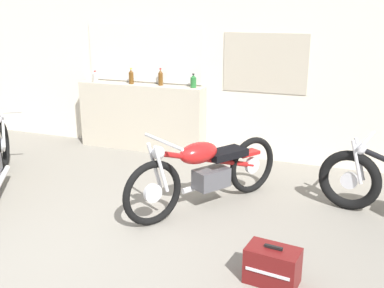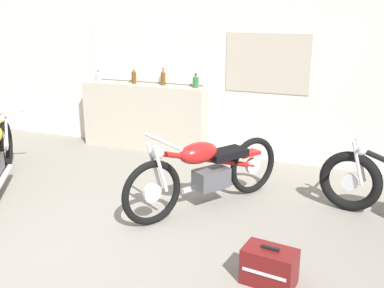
% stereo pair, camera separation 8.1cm
% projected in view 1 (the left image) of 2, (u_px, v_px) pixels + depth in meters
% --- Properties ---
extents(ground_plane, '(24.00, 24.00, 0.00)m').
position_uv_depth(ground_plane, '(58.00, 262.00, 3.81)').
color(ground_plane, gray).
extents(wall_back, '(10.00, 0.07, 2.80)m').
position_uv_depth(wall_back, '(192.00, 56.00, 6.33)').
color(wall_back, beige).
rests_on(wall_back, ground_plane).
extents(sill_counter, '(1.94, 0.28, 0.99)m').
position_uv_depth(sill_counter, '(141.00, 117.00, 6.68)').
color(sill_counter, '#B7AD99').
rests_on(sill_counter, ground_plane).
extents(bottle_leftmost, '(0.08, 0.08, 0.17)m').
position_uv_depth(bottle_leftmost, '(95.00, 77.00, 6.73)').
color(bottle_leftmost, '#B7B2A8').
rests_on(bottle_leftmost, sill_counter).
extents(bottle_left_center, '(0.07, 0.07, 0.23)m').
position_uv_depth(bottle_left_center, '(131.00, 77.00, 6.55)').
color(bottle_left_center, '#5B3814').
rests_on(bottle_left_center, sill_counter).
extents(bottle_center, '(0.07, 0.07, 0.25)m').
position_uv_depth(bottle_center, '(161.00, 78.00, 6.43)').
color(bottle_center, '#5B3814').
rests_on(bottle_center, sill_counter).
extents(bottle_right_center, '(0.08, 0.08, 0.20)m').
position_uv_depth(bottle_right_center, '(193.00, 81.00, 6.25)').
color(bottle_right_center, '#23662D').
rests_on(bottle_right_center, sill_counter).
extents(motorcycle_red, '(1.14, 1.73, 0.85)m').
position_uv_depth(motorcycle_red, '(206.00, 170.00, 4.74)').
color(motorcycle_red, black).
rests_on(motorcycle_red, ground_plane).
extents(hard_case_darkred, '(0.44, 0.30, 0.32)m').
position_uv_depth(hard_case_darkred, '(272.00, 266.00, 3.49)').
color(hard_case_darkred, maroon).
rests_on(hard_case_darkred, ground_plane).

